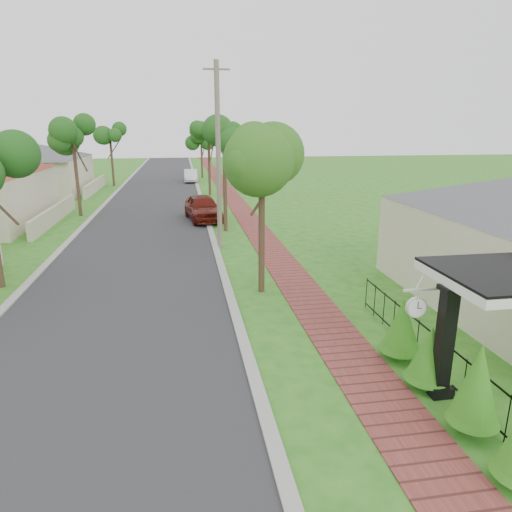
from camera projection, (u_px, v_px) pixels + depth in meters
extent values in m
plane|color=#26701A|center=(227.00, 387.00, 10.27)|extent=(160.00, 160.00, 0.00)
cube|color=#28282B|center=(149.00, 220.00, 28.81)|extent=(7.00, 120.00, 0.02)
cube|color=#9E9E99|center=(207.00, 218.00, 29.36)|extent=(0.30, 120.00, 0.10)
cube|color=#9E9E99|center=(89.00, 221.00, 28.25)|extent=(0.30, 120.00, 0.10)
cube|color=brown|center=(247.00, 217.00, 29.76)|extent=(1.50, 120.00, 0.03)
cube|color=white|center=(509.00, 278.00, 9.50)|extent=(2.90, 2.60, 0.20)
cube|color=black|center=(510.00, 272.00, 9.47)|extent=(2.90, 2.60, 0.06)
cube|color=black|center=(445.00, 342.00, 9.67)|extent=(0.30, 0.30, 2.52)
cube|color=black|center=(439.00, 389.00, 9.99)|extent=(0.48, 0.48, 0.24)
cube|color=black|center=(451.00, 289.00, 9.35)|extent=(0.42, 0.42, 0.10)
cube|color=black|center=(433.00, 334.00, 10.76)|extent=(0.03, 8.00, 0.03)
cube|color=black|center=(430.00, 364.00, 10.98)|extent=(0.03, 8.00, 0.03)
cylinder|color=black|center=(508.00, 419.00, 8.35)|extent=(0.02, 0.02, 1.00)
cylinder|color=black|center=(484.00, 398.00, 8.99)|extent=(0.02, 0.02, 1.00)
cylinder|color=black|center=(464.00, 380.00, 9.62)|extent=(0.02, 0.02, 1.00)
cylinder|color=black|center=(447.00, 365.00, 10.25)|extent=(0.02, 0.02, 1.00)
cylinder|color=black|center=(431.00, 351.00, 10.89)|extent=(0.02, 0.02, 1.00)
cylinder|color=black|center=(418.00, 339.00, 11.52)|extent=(0.02, 0.02, 1.00)
cylinder|color=black|center=(405.00, 328.00, 12.15)|extent=(0.02, 0.02, 1.00)
cylinder|color=black|center=(394.00, 318.00, 12.78)|extent=(0.02, 0.02, 1.00)
cylinder|color=black|center=(384.00, 309.00, 13.42)|extent=(0.02, 0.02, 1.00)
cylinder|color=black|center=(375.00, 300.00, 14.05)|extent=(0.02, 0.02, 1.00)
cylinder|color=black|center=(366.00, 293.00, 14.68)|extent=(0.02, 0.02, 1.00)
cylinder|color=#382619|center=(225.00, 190.00, 25.07)|extent=(0.22, 0.22, 4.55)
sphere|color=#164612|center=(224.00, 146.00, 24.42)|extent=(1.70, 1.70, 1.70)
cylinder|color=#382619|center=(209.00, 166.00, 38.32)|extent=(0.22, 0.22, 4.90)
sphere|color=#164612|center=(208.00, 134.00, 37.61)|extent=(1.70, 1.70, 1.70)
cylinder|color=#382619|center=(202.00, 159.00, 51.71)|extent=(0.22, 0.22, 4.20)
sphere|color=#164612|center=(201.00, 139.00, 51.10)|extent=(1.70, 1.70, 1.70)
cylinder|color=#382619|center=(77.00, 178.00, 29.35)|extent=(0.22, 0.22, 4.90)
sphere|color=#164612|center=(73.00, 137.00, 28.64)|extent=(1.70, 1.70, 1.70)
cylinder|color=#382619|center=(112.00, 162.00, 44.59)|extent=(0.22, 0.22, 4.55)
sphere|color=#164612|center=(110.00, 137.00, 43.93)|extent=(1.70, 1.70, 1.70)
sphere|color=#2E6F16|center=(473.00, 414.00, 8.65)|extent=(0.75, 0.75, 0.75)
cone|color=#2E6F16|center=(478.00, 380.00, 8.45)|extent=(0.86, 0.86, 1.47)
sphere|color=#2E6F16|center=(428.00, 374.00, 10.23)|extent=(0.81, 0.81, 0.81)
cone|color=#2E6F16|center=(430.00, 351.00, 10.07)|extent=(0.92, 0.92, 1.14)
sphere|color=#2E6F16|center=(400.00, 345.00, 11.51)|extent=(0.80, 0.80, 0.80)
cone|color=#2E6F16|center=(402.00, 323.00, 11.34)|extent=(0.91, 0.91, 1.24)
cube|color=#BFB299|center=(54.00, 214.00, 27.81)|extent=(0.25, 10.00, 1.00)
cube|color=beige|center=(18.00, 176.00, 39.85)|extent=(11.00, 10.00, 3.00)
pyramid|color=#4C4C51|center=(14.00, 149.00, 39.23)|extent=(15.56, 15.56, 1.60)
cube|color=#BFB299|center=(95.00, 186.00, 41.11)|extent=(0.25, 10.00, 1.00)
imported|color=#5A150D|center=(203.00, 208.00, 28.38)|extent=(2.51, 4.85, 1.58)
imported|color=white|center=(191.00, 176.00, 48.15)|extent=(1.42, 3.91, 1.28)
cylinder|color=#382619|center=(262.00, 226.00, 15.61)|extent=(0.22, 0.22, 4.75)
sphere|color=#366D1F|center=(262.00, 151.00, 14.92)|extent=(2.37, 2.37, 2.37)
cylinder|color=#756C5B|center=(218.00, 158.00, 21.16)|extent=(0.24, 0.24, 8.50)
cube|color=#756C5B|center=(216.00, 69.00, 20.11)|extent=(1.20, 0.08, 0.08)
cube|color=silver|center=(421.00, 290.00, 9.70)|extent=(0.78, 0.05, 0.05)
cylinder|color=silver|center=(417.00, 298.00, 9.74)|extent=(0.02, 0.02, 0.33)
cylinder|color=silver|center=(416.00, 307.00, 9.80)|extent=(0.47, 0.10, 0.47)
cylinder|color=white|center=(418.00, 308.00, 9.75)|extent=(0.40, 0.01, 0.40)
cylinder|color=white|center=(415.00, 306.00, 9.85)|extent=(0.40, 0.01, 0.40)
cube|color=black|center=(418.00, 305.00, 9.72)|extent=(0.02, 0.01, 0.16)
cube|color=black|center=(420.00, 308.00, 9.74)|extent=(0.10, 0.01, 0.02)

